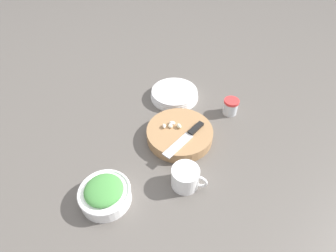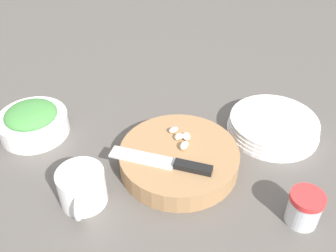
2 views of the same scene
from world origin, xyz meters
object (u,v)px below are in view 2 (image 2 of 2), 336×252
object	(u,v)px
cutting_board	(179,159)
chef_knife	(167,162)
garlic_cloves	(181,138)
herb_bowl	(34,120)
plate_stack	(273,126)
coffee_mug	(82,188)
spice_jar	(304,208)

from	to	relation	value
cutting_board	chef_knife	world-z (taller)	chef_knife
cutting_board	garlic_cloves	size ratio (longest dim) A/B	3.56
cutting_board	herb_bowl	world-z (taller)	herb_bowl
herb_bowl	plate_stack	bearing A→B (deg)	14.37
plate_stack	garlic_cloves	bearing A→B (deg)	-145.32
cutting_board	garlic_cloves	world-z (taller)	garlic_cloves
herb_bowl	coffee_mug	world-z (taller)	coffee_mug
cutting_board	plate_stack	size ratio (longest dim) A/B	1.17
chef_knife	herb_bowl	world-z (taller)	herb_bowl
coffee_mug	plate_stack	xyz separation A→B (m)	(0.36, 0.32, -0.02)
herb_bowl	coffee_mug	bearing A→B (deg)	-39.90
spice_jar	chef_knife	bearing A→B (deg)	171.95
chef_knife	plate_stack	distance (m)	0.31
cutting_board	coffee_mug	world-z (taller)	coffee_mug
coffee_mug	herb_bowl	bearing A→B (deg)	140.10
garlic_cloves	spice_jar	bearing A→B (deg)	-24.40
herb_bowl	coffee_mug	size ratio (longest dim) A/B	1.38
cutting_board	herb_bowl	xyz separation A→B (m)	(-0.37, 0.03, 0.01)
coffee_mug	chef_knife	bearing A→B (deg)	33.95
chef_knife	plate_stack	bearing A→B (deg)	-41.65
spice_jar	coffee_mug	bearing A→B (deg)	-172.01
chef_knife	garlic_cloves	world-z (taller)	garlic_cloves
coffee_mug	garlic_cloves	bearing A→B (deg)	48.42
cutting_board	herb_bowl	bearing A→B (deg)	175.49
spice_jar	coffee_mug	xyz separation A→B (m)	(-0.43, -0.06, 0.00)
chef_knife	herb_bowl	bearing A→B (deg)	80.63
spice_jar	garlic_cloves	bearing A→B (deg)	155.60
cutting_board	spice_jar	size ratio (longest dim) A/B	3.71
garlic_cloves	herb_bowl	world-z (taller)	herb_bowl
herb_bowl	spice_jar	xyz separation A→B (m)	(0.64, -0.11, -0.00)
spice_jar	cutting_board	bearing A→B (deg)	162.03
plate_stack	chef_knife	bearing A→B (deg)	-134.19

